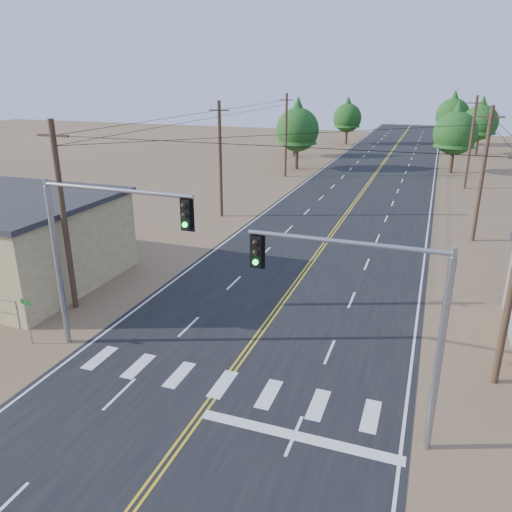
% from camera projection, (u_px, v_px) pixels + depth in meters
% --- Properties ---
extents(road, '(15.00, 200.00, 0.02)m').
position_uv_depth(road, '(332.00, 234.00, 39.92)').
color(road, black).
rests_on(road, ground).
extents(utility_pole_left_near, '(1.80, 0.30, 10.00)m').
position_uv_depth(utility_pole_left_near, '(64.00, 217.00, 25.60)').
color(utility_pole_left_near, '#4C3826').
rests_on(utility_pole_left_near, ground).
extents(utility_pole_left_mid, '(1.80, 0.30, 10.00)m').
position_uv_depth(utility_pole_left_mid, '(220.00, 159.00, 43.29)').
color(utility_pole_left_mid, '#4C3826').
rests_on(utility_pole_left_mid, ground).
extents(utility_pole_left_far, '(1.80, 0.30, 10.00)m').
position_uv_depth(utility_pole_left_far, '(286.00, 135.00, 60.98)').
color(utility_pole_left_far, '#4C3826').
rests_on(utility_pole_left_far, ground).
extents(utility_pole_right_mid, '(1.80, 0.30, 10.00)m').
position_uv_depth(utility_pole_right_mid, '(482.00, 174.00, 36.60)').
color(utility_pole_right_mid, '#4C3826').
rests_on(utility_pole_right_mid, ground).
extents(utility_pole_right_far, '(1.80, 0.30, 10.00)m').
position_uv_depth(utility_pole_right_far, '(471.00, 142.00, 54.29)').
color(utility_pole_right_far, '#4C3826').
rests_on(utility_pole_right_far, ground).
extents(signal_mast_left, '(7.16, 0.55, 7.84)m').
position_uv_depth(signal_mast_left, '(92.00, 240.00, 21.24)').
color(signal_mast_left, gray).
rests_on(signal_mast_left, ground).
extents(signal_mast_right, '(6.56, 0.43, 7.21)m').
position_uv_depth(signal_mast_right, '(381.00, 309.00, 15.94)').
color(signal_mast_right, gray).
rests_on(signal_mast_right, ground).
extents(street_sign, '(0.67, 0.13, 2.26)m').
position_uv_depth(street_sign, '(28.00, 315.00, 23.07)').
color(street_sign, gray).
rests_on(street_sign, ground).
extents(tree_left_near, '(5.68, 5.68, 9.47)m').
position_uv_depth(tree_left_near, '(298.00, 125.00, 65.69)').
color(tree_left_near, '#3F2D1E').
rests_on(tree_left_near, ground).
extents(tree_left_mid, '(4.89, 4.89, 8.16)m').
position_uv_depth(tree_left_mid, '(295.00, 124.00, 76.74)').
color(tree_left_mid, '#3F2D1E').
rests_on(tree_left_mid, ground).
extents(tree_left_far, '(5.11, 5.11, 8.52)m').
position_uv_depth(tree_left_far, '(348.00, 115.00, 90.75)').
color(tree_left_far, '#3F2D1E').
rests_on(tree_left_far, ground).
extents(tree_right_near, '(5.48, 5.48, 9.14)m').
position_uv_depth(tree_right_near, '(456.00, 129.00, 63.36)').
color(tree_right_near, '#3F2D1E').
rests_on(tree_right_near, ground).
extents(tree_right_mid, '(5.46, 5.46, 9.11)m').
position_uv_depth(tree_right_mid, '(481.00, 119.00, 78.31)').
color(tree_right_mid, '#3F2D1E').
rests_on(tree_right_mid, ground).
extents(tree_right_far, '(5.79, 5.79, 9.64)m').
position_uv_depth(tree_right_far, '(453.00, 112.00, 89.03)').
color(tree_right_far, '#3F2D1E').
rests_on(tree_right_far, ground).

